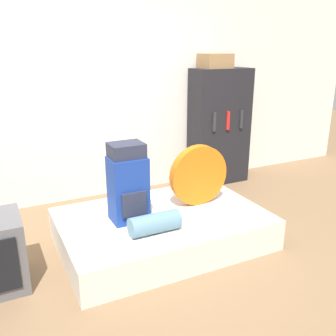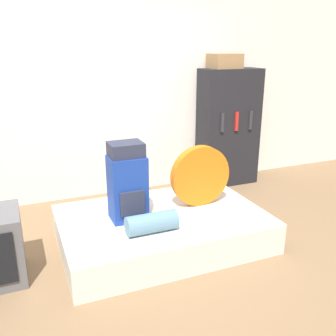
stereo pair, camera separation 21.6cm
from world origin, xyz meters
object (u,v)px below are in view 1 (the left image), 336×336
at_px(sleeping_roll, 155,223).
at_px(bookshelf, 219,127).
at_px(tent_bag, 198,175).
at_px(backpack, 128,184).
at_px(cardboard_box, 215,61).

height_order(sleeping_roll, bookshelf, bookshelf).
distance_m(tent_bag, bookshelf, 1.52).
distance_m(sleeping_roll, bookshelf, 2.26).
height_order(backpack, sleeping_roll, backpack).
bearing_deg(bookshelf, backpack, -145.93).
xyz_separation_m(sleeping_roll, bookshelf, (1.64, 1.51, 0.38)).
relative_size(tent_bag, cardboard_box, 1.63).
relative_size(backpack, cardboard_box, 1.94).
distance_m(backpack, sleeping_roll, 0.43).
height_order(sleeping_roll, cardboard_box, cardboard_box).
bearing_deg(cardboard_box, bookshelf, -17.20).
bearing_deg(sleeping_roll, cardboard_box, 44.76).
relative_size(backpack, sleeping_roll, 1.63).
bearing_deg(tent_bag, backpack, -177.25).
bearing_deg(tent_bag, sleeping_roll, -150.00).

